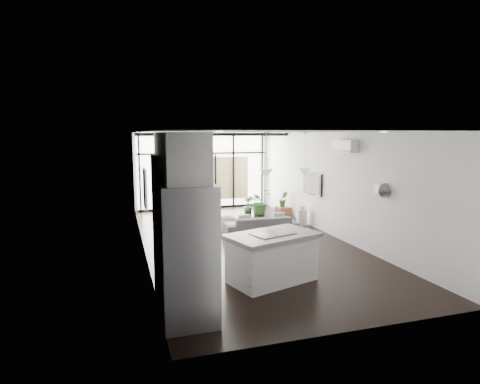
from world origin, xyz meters
TOP-DOWN VIEW (x-y plane):
  - floor at (0.00, 0.00)m, footprint 5.00×10.00m
  - ceiling at (0.00, 0.00)m, footprint 5.00×10.00m
  - wall_left at (-2.50, 0.00)m, footprint 0.02×10.00m
  - wall_right at (2.50, 0.00)m, footprint 0.02×10.00m
  - wall_back at (0.00, 5.00)m, footprint 5.00×0.02m
  - wall_front at (0.00, -5.00)m, footprint 5.00×0.02m
  - glazing at (0.00, 4.88)m, footprint 5.00×0.20m
  - skylight at (0.00, 4.00)m, footprint 4.70×1.90m
  - neighbour_building at (0.00, 4.95)m, footprint 3.50×0.02m
  - island at (-0.34, -2.85)m, footprint 1.90×1.45m
  - cooktop at (-0.34, -2.85)m, footprint 0.87×0.71m
  - fridge at (-2.12, -3.95)m, footprint 0.79×0.99m
  - appliance_column at (-2.20, -3.12)m, footprint 0.63×0.66m
  - upper_cabinets at (-2.12, -3.50)m, footprint 0.62×1.75m
  - pendant_left at (-0.40, -2.65)m, footprint 0.26×0.26m
  - pendant_right at (0.40, -2.65)m, footprint 0.26×0.26m
  - sofa at (0.59, 0.32)m, footprint 2.00×0.68m
  - console_bench at (0.29, 0.48)m, footprint 1.29×0.53m
  - pouf at (-0.03, 1.49)m, footprint 0.49×0.49m
  - crate at (2.25, 2.66)m, footprint 0.46×0.46m
  - plant_tall at (1.61, 3.22)m, footprint 1.06×1.12m
  - plant_med at (1.25, 3.43)m, footprint 0.60×0.68m
  - plant_crate at (2.25, 2.66)m, footprint 0.40×0.58m
  - milk_can at (2.25, 1.23)m, footprint 0.34×0.34m
  - bistro_set at (-0.34, 4.18)m, footprint 1.50×0.85m
  - tv at (2.46, 1.00)m, footprint 0.05×1.10m
  - ac_unit at (2.38, -0.80)m, footprint 0.22×0.90m
  - framed_art at (-2.47, -0.50)m, footprint 0.04×0.70m

SIDE VIEW (x-z plane):
  - floor at x=0.00m, z-range 0.00..0.00m
  - crate at x=2.25m, z-range 0.00..0.32m
  - plant_med at x=1.25m, z-range 0.00..0.33m
  - pouf at x=-0.03m, z-range 0.00..0.37m
  - console_bench at x=0.29m, z-range 0.00..0.40m
  - milk_can at x=2.25m, z-range 0.00..0.61m
  - bistro_set at x=-0.34m, z-range 0.00..0.68m
  - plant_tall at x=1.61m, z-range 0.00..0.69m
  - sofa at x=0.59m, z-range 0.00..0.77m
  - plant_crate at x=2.25m, z-range 0.32..0.55m
  - island at x=-0.34m, z-range 0.00..0.92m
  - cooktop at x=-0.34m, z-range 0.92..0.93m
  - fridge at x=-2.12m, z-range 0.00..2.05m
  - neighbour_building at x=0.00m, z-range 0.30..1.90m
  - appliance_column at x=-2.20m, z-range 0.00..2.43m
  - tv at x=2.46m, z-range 0.98..1.62m
  - wall_left at x=-2.50m, z-range 0.00..2.80m
  - wall_right at x=2.50m, z-range 0.00..2.80m
  - wall_back at x=0.00m, z-range 0.00..2.80m
  - wall_front at x=0.00m, z-range 0.00..2.80m
  - glazing at x=0.00m, z-range 0.00..2.80m
  - framed_art at x=-2.47m, z-range 1.10..2.00m
  - pendant_left at x=-0.40m, z-range 1.93..2.11m
  - pendant_right at x=0.40m, z-range 1.93..2.11m
  - upper_cabinets at x=-2.12m, z-range 1.92..2.78m
  - ac_unit at x=2.38m, z-range 2.30..2.60m
  - skylight at x=0.00m, z-range 2.74..2.80m
  - ceiling at x=0.00m, z-range 2.80..2.80m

